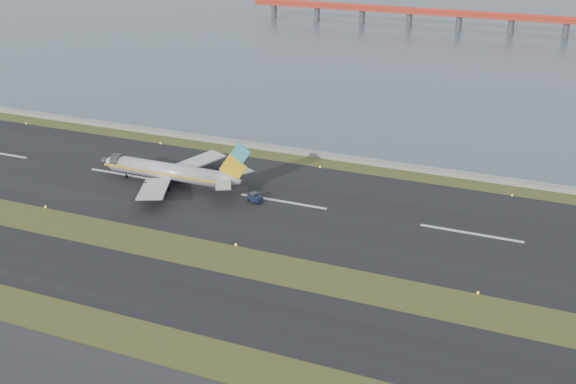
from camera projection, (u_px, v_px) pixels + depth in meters
name	position (u px, v px, depth m)	size (l,w,h in m)	color
ground	(217.00, 263.00, 129.65)	(1000.00, 1000.00, 0.00)	#34481A
taxiway_strip	(183.00, 295.00, 119.44)	(1000.00, 18.00, 0.10)	black
runway_strip	(283.00, 202.00, 155.10)	(1000.00, 45.00, 0.10)	black
seawall	(331.00, 156.00, 180.39)	(1000.00, 2.50, 1.00)	#989892
red_pier	(512.00, 19.00, 331.87)	(260.00, 5.00, 10.20)	red
airliner	(172.00, 172.00, 161.97)	(38.52, 32.89, 12.80)	silver
pushback_tug	(255.00, 198.00, 154.67)	(3.67, 2.92, 2.06)	#141D38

